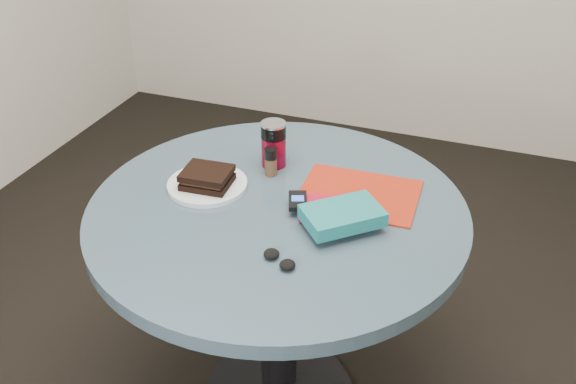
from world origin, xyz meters
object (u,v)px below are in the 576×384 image
(sandwich, at_px, (207,177))
(pepper_grinder, at_px, (271,162))
(mp3_player, at_px, (298,201))
(headphones, at_px, (279,259))
(red_book, at_px, (334,209))
(plate, at_px, (207,185))
(soda_can, at_px, (274,144))
(novel, at_px, (342,216))
(table, at_px, (278,255))
(magazine, at_px, (359,194))

(sandwich, relative_size, pepper_grinder, 1.63)
(mp3_player, height_order, headphones, mp3_player)
(pepper_grinder, bearing_deg, red_book, -29.43)
(red_book, bearing_deg, plate, 165.58)
(soda_can, relative_size, novel, 0.71)
(sandwich, height_order, mp3_player, sandwich)
(mp3_player, bearing_deg, soda_can, 126.19)
(table, height_order, magazine, magazine)
(plate, distance_m, mp3_player, 0.27)
(pepper_grinder, bearing_deg, novel, -34.90)
(table, height_order, sandwich, sandwich)
(plate, bearing_deg, magazine, 14.62)
(soda_can, xyz_separation_m, magazine, (0.27, -0.07, -0.07))
(sandwich, distance_m, magazine, 0.41)
(sandwich, bearing_deg, soda_can, 56.93)
(table, height_order, plate, plate)
(table, relative_size, pepper_grinder, 12.12)
(pepper_grinder, height_order, novel, pepper_grinder)
(red_book, relative_size, headphones, 1.73)
(magazine, xyz_separation_m, headphones, (-0.10, -0.35, 0.01))
(pepper_grinder, xyz_separation_m, headphones, (0.17, -0.37, -0.03))
(soda_can, bearing_deg, novel, -40.81)
(soda_can, bearing_deg, pepper_grinder, -77.02)
(table, height_order, pepper_grinder, pepper_grinder)
(sandwich, bearing_deg, mp3_player, -2.06)
(mp3_player, bearing_deg, sandwich, 177.94)
(soda_can, height_order, pepper_grinder, soda_can)
(plate, xyz_separation_m, novel, (0.40, -0.06, 0.03))
(plate, relative_size, headphones, 2.20)
(novel, distance_m, mp3_player, 0.14)
(magazine, bearing_deg, mp3_player, -138.94)
(pepper_grinder, height_order, headphones, pepper_grinder)
(table, xyz_separation_m, pepper_grinder, (-0.07, 0.14, 0.21))
(novel, height_order, mp3_player, novel)
(headphones, bearing_deg, novel, 62.04)
(red_book, bearing_deg, sandwich, 167.03)
(pepper_grinder, bearing_deg, sandwich, -135.42)
(red_book, xyz_separation_m, mp3_player, (-0.09, -0.01, 0.01))
(soda_can, distance_m, magazine, 0.29)
(plate, relative_size, novel, 1.16)
(novel, bearing_deg, headphones, -160.00)
(pepper_grinder, relative_size, magazine, 0.26)
(pepper_grinder, xyz_separation_m, red_book, (0.22, -0.13, -0.03))
(sandwich, height_order, headphones, sandwich)
(pepper_grinder, bearing_deg, table, -62.60)
(soda_can, relative_size, red_book, 0.78)
(pepper_grinder, relative_size, red_book, 0.48)
(table, xyz_separation_m, sandwich, (-0.21, 0.01, 0.20))
(table, relative_size, red_book, 5.79)
(table, height_order, headphones, headphones)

